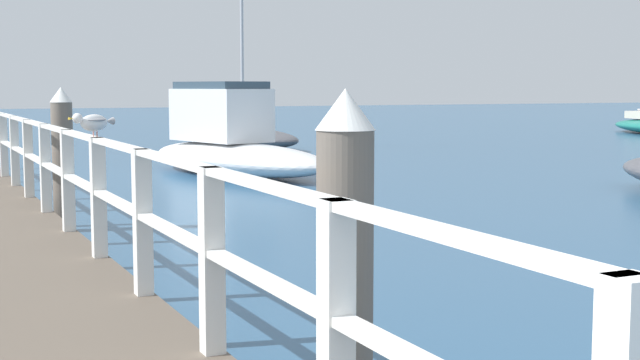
{
  "coord_description": "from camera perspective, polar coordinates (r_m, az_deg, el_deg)",
  "views": [
    {
      "loc": [
        -0.36,
        -0.75,
        1.93
      ],
      "look_at": [
        3.22,
        6.83,
        1.05
      ],
      "focal_mm": 49.86,
      "sensor_mm": 36.0,
      "label": 1
    }
  ],
  "objects": [
    {
      "name": "boat_5",
      "position": [
        27.91,
        -5.38,
        2.86
      ],
      "size": [
        3.38,
        5.81,
        6.55
      ],
      "rotation": [
        0.0,
        0.0,
        3.43
      ],
      "color": "#4C4C51",
      "rests_on": "ground_plane"
    },
    {
      "name": "pier_railing",
      "position": [
        11.93,
        -17.77,
        1.63
      ],
      "size": [
        0.12,
        20.62,
        1.06
      ],
      "color": "silver",
      "rests_on": "pier_deck"
    },
    {
      "name": "dock_piling_near",
      "position": [
        4.36,
        1.61,
        -6.7
      ],
      "size": [
        0.29,
        0.29,
        1.92
      ],
      "color": "#6B6056",
      "rests_on": "ground_plane"
    },
    {
      "name": "seagull_foreground",
      "position": [
        8.12,
        -14.35,
        3.64
      ],
      "size": [
        0.44,
        0.26,
        0.21
      ],
      "rotation": [
        0.0,
        0.0,
        2.04
      ],
      "color": "white",
      "rests_on": "pier_railing"
    },
    {
      "name": "dock_piling_far",
      "position": [
        12.29,
        -16.18,
        1.3
      ],
      "size": [
        0.29,
        0.29,
        1.92
      ],
      "color": "#6B6056",
      "rests_on": "ground_plane"
    },
    {
      "name": "boat_4",
      "position": [
        19.61,
        -5.71,
        2.33
      ],
      "size": [
        3.38,
        6.19,
        2.04
      ],
      "rotation": [
        0.0,
        0.0,
        0.26
      ],
      "color": "white",
      "rests_on": "ground_plane"
    }
  ]
}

